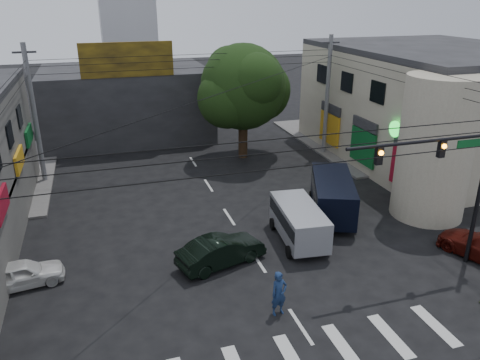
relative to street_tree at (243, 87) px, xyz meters
name	(u,v)px	position (x,y,z in m)	size (l,w,h in m)	color
ground	(273,284)	(-4.00, -17.00, -5.47)	(160.00, 160.00, 0.00)	black
sidewalk_far_right	(389,138)	(14.00, 1.00, -5.40)	(16.00, 16.00, 0.15)	#514F4C
building_right	(433,106)	(14.00, -4.00, -1.47)	(14.00, 18.00, 8.00)	#9E937D
corner_column	(435,149)	(7.00, -13.00, -1.47)	(4.00, 4.00, 8.00)	#9E937D
building_far	(127,102)	(-8.00, 9.00, -2.47)	(14.00, 10.00, 6.00)	#232326
billboard	(127,60)	(-8.00, 4.10, 1.83)	(7.00, 0.30, 2.60)	olive
street_tree	(243,87)	(0.00, 0.00, 0.00)	(6.40, 6.40, 8.70)	black
traffic_gantry	(454,171)	(3.82, -18.00, -0.64)	(7.10, 0.35, 7.20)	black
utility_pole_far_left	(35,116)	(-14.50, -1.00, -0.87)	(0.32, 0.32, 9.20)	#59595B
utility_pole_far_right	(327,96)	(6.50, -1.00, -0.87)	(0.32, 0.32, 9.20)	#59595B
dark_sedan	(221,251)	(-5.74, -14.74, -4.77)	(4.50, 2.66, 1.40)	black
white_compact	(22,274)	(-14.50, -13.89, -4.87)	(3.70, 1.92, 1.20)	silver
silver_minivan	(299,224)	(-1.36, -13.77, -4.50)	(2.34, 4.67, 1.94)	#98999F
navy_van	(332,197)	(1.72, -11.51, -4.36)	(4.09, 5.98, 2.24)	black
traffic_officer	(279,293)	(-4.53, -19.00, -4.53)	(0.76, 0.58, 1.89)	#16294E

